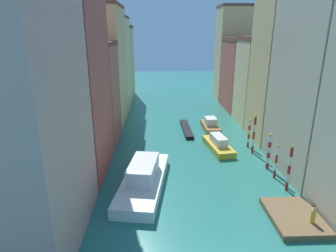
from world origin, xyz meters
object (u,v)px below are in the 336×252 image
object	(u,v)px
gondola_black	(186,129)
motorboat_1	(218,144)
mooring_pole_1	(276,161)
waterfront_dock	(294,217)
vaporetto_white	(144,178)
mooring_pole_3	(254,134)
mooring_pole_0	(289,168)
person_on_dock	(313,216)
mooring_pole_4	(249,133)
motorboat_0	(210,125)
mooring_pole_2	(269,151)

from	to	relation	value
gondola_black	motorboat_1	world-z (taller)	motorboat_1
mooring_pole_1	waterfront_dock	bearing A→B (deg)	-99.29
mooring_pole_1	vaporetto_white	size ratio (longest dim) A/B	0.31
waterfront_dock	motorboat_1	xyz separation A→B (m)	(-3.29, 15.31, 0.43)
waterfront_dock	motorboat_1	distance (m)	15.66
mooring_pole_3	mooring_pole_0	bearing A→B (deg)	-87.18
mooring_pole_0	motorboat_1	world-z (taller)	mooring_pole_0
motorboat_1	person_on_dock	bearing A→B (deg)	-75.62
mooring_pole_0	gondola_black	world-z (taller)	mooring_pole_0
vaporetto_white	mooring_pole_1	bearing A→B (deg)	5.60
mooring_pole_0	mooring_pole_4	distance (m)	11.41
waterfront_dock	vaporetto_white	world-z (taller)	vaporetto_white
waterfront_dock	mooring_pole_3	xyz separation A→B (m)	(0.93, 13.94, 2.35)
person_on_dock	motorboat_0	size ratio (longest dim) A/B	0.22
gondola_black	motorboat_1	size ratio (longest dim) A/B	1.21
mooring_pole_0	mooring_pole_2	xyz separation A→B (m)	(-0.15, 4.83, -0.27)
vaporetto_white	motorboat_0	world-z (taller)	vaporetto_white
mooring_pole_2	vaporetto_white	bearing A→B (deg)	-165.44
mooring_pole_2	mooring_pole_3	xyz separation A→B (m)	(-0.31, 4.45, 0.42)
person_on_dock	mooring_pole_0	bearing A→B (deg)	85.30
vaporetto_white	motorboat_0	xyz separation A→B (m)	(9.91, 17.61, -0.26)
person_on_dock	gondola_black	distance (m)	25.43
waterfront_dock	mooring_pole_1	world-z (taller)	mooring_pole_1
vaporetto_white	person_on_dock	bearing A→B (deg)	-26.81
person_on_dock	mooring_pole_1	bearing A→B (deg)	88.18
mooring_pole_1	motorboat_0	distance (m)	16.79
mooring_pole_0	vaporetto_white	xyz separation A→B (m)	(-14.19, 1.18, -1.49)
vaporetto_white	motorboat_0	distance (m)	20.21
waterfront_dock	mooring_pole_4	bearing A→B (deg)	86.46
mooring_pole_2	vaporetto_white	xyz separation A→B (m)	(-14.04, -3.65, -1.22)
gondola_black	motorboat_1	distance (m)	8.58
mooring_pole_4	gondola_black	xyz separation A→B (m)	(-7.76, 7.08, -1.76)
mooring_pole_3	vaporetto_white	xyz separation A→B (m)	(-13.73, -8.10, -1.64)
mooring_pole_2	mooring_pole_4	size ratio (longest dim) A/B	1.08
mooring_pole_0	mooring_pole_2	world-z (taller)	mooring_pole_0
mooring_pole_2	mooring_pole_4	bearing A→B (deg)	92.17
waterfront_dock	mooring_pole_4	distance (m)	16.18
mooring_pole_0	mooring_pole_4	size ratio (longest dim) A/B	1.23
waterfront_dock	mooring_pole_0	size ratio (longest dim) A/B	1.10
person_on_dock	motorboat_0	bearing A→B (deg)	98.81
person_on_dock	mooring_pole_3	bearing A→B (deg)	89.94
motorboat_0	motorboat_1	xyz separation A→B (m)	(-0.40, -8.14, -0.02)
mooring_pole_0	gondola_black	distance (m)	20.32
person_on_dock	motorboat_1	distance (m)	16.93
gondola_black	mooring_pole_2	bearing A→B (deg)	-59.59
mooring_pole_4	vaporetto_white	xyz separation A→B (m)	(-13.79, -10.21, -1.05)
waterfront_dock	mooring_pole_3	world-z (taller)	mooring_pole_3
person_on_dock	mooring_pole_2	bearing A→B (deg)	88.24
mooring_pole_0	motorboat_1	bearing A→B (deg)	113.71
waterfront_dock	vaporetto_white	xyz separation A→B (m)	(-12.80, 5.84, 0.71)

